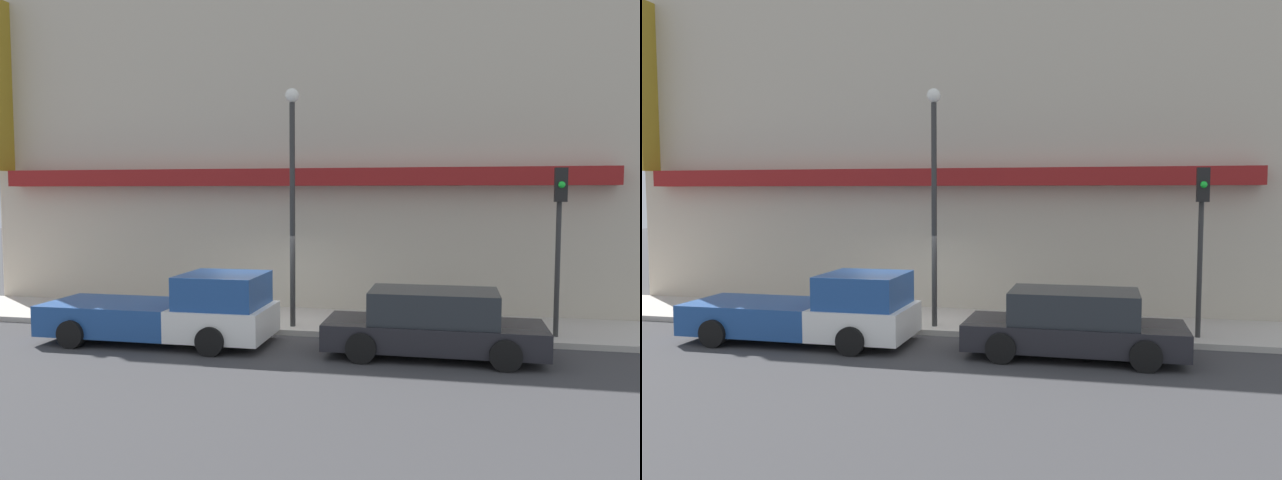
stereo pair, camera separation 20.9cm
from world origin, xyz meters
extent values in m
plane|color=#38383A|center=(0.00, 0.00, 0.00)|extent=(80.00, 80.00, 0.00)
cube|color=#B7B2A8|center=(0.00, 1.53, 0.07)|extent=(36.00, 3.06, 0.15)
cube|color=#BCB29E|center=(0.00, 4.56, 5.75)|extent=(19.80, 3.00, 11.50)
cube|color=maroon|center=(0.00, 2.76, 4.06)|extent=(18.22, 0.60, 0.50)
cube|color=olive|center=(-9.40, 2.66, 7.01)|extent=(0.20, 0.80, 5.41)
cube|color=white|center=(-0.47, -1.25, 0.58)|extent=(2.21, 1.98, 0.72)
cube|color=#1E478C|center=(-0.47, -1.25, 1.32)|extent=(1.88, 1.83, 0.77)
cube|color=#1E478C|center=(-3.23, -1.25, 0.58)|extent=(3.32, 1.98, 0.72)
cylinder|color=black|center=(-0.41, -0.26, 0.33)|extent=(0.66, 0.22, 0.66)
cylinder|color=black|center=(-0.41, -2.24, 0.33)|extent=(0.66, 0.22, 0.66)
cylinder|color=black|center=(-3.84, -0.26, 0.33)|extent=(0.66, 0.22, 0.66)
cylinder|color=black|center=(-3.84, -2.24, 0.33)|extent=(0.66, 0.22, 0.66)
cube|color=black|center=(4.41, -1.25, 0.48)|extent=(4.76, 1.75, 0.57)
cube|color=#23282D|center=(4.41, -1.25, 1.12)|extent=(2.76, 1.58, 0.71)
cylinder|color=black|center=(5.89, -0.38, 0.33)|extent=(0.66, 0.22, 0.66)
cylinder|color=black|center=(5.89, -2.13, 0.33)|extent=(0.66, 0.22, 0.66)
cylinder|color=black|center=(2.94, -0.38, 0.33)|extent=(0.66, 0.22, 0.66)
cylinder|color=black|center=(2.94, -2.13, 0.33)|extent=(0.66, 0.22, 0.66)
cylinder|color=#196633|center=(-0.17, 0.77, 0.42)|extent=(0.22, 0.22, 0.55)
sphere|color=#196633|center=(-0.17, 0.77, 0.77)|extent=(0.21, 0.21, 0.21)
cylinder|color=#2D2D2D|center=(0.77, 0.49, 3.01)|extent=(0.14, 0.14, 5.74)
sphere|color=silver|center=(0.77, 0.49, 6.06)|extent=(0.36, 0.36, 0.36)
cylinder|color=#2D2D2D|center=(7.27, 0.67, 2.17)|extent=(0.12, 0.12, 4.05)
cube|color=black|center=(7.27, 0.51, 3.79)|extent=(0.28, 0.20, 0.80)
sphere|color=green|center=(7.27, 0.39, 3.79)|extent=(0.16, 0.16, 0.16)
camera|label=1|loc=(4.79, -14.99, 3.61)|focal=35.00mm
camera|label=2|loc=(4.99, -14.94, 3.61)|focal=35.00mm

